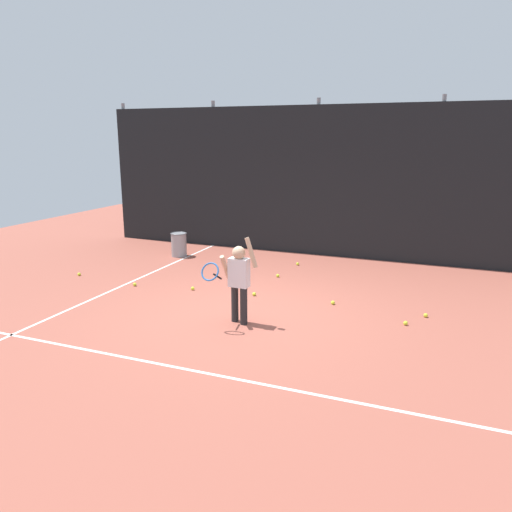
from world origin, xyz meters
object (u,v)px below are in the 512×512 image
Objects in this scene: tennis_player at (238,277)px; tennis_ball_8 at (333,303)px; ball_hopper at (179,244)px; tennis_ball_6 at (298,264)px; tennis_ball_1 at (406,323)px; tennis_ball_2 at (79,274)px; tennis_ball_0 at (135,284)px; tennis_ball_4 at (278,276)px; tennis_ball_5 at (426,315)px; tennis_ball_7 at (193,288)px; tennis_ball_3 at (254,294)px.

tennis_ball_8 is at bearing 52.32° from tennis_player.
tennis_ball_6 is (2.88, 0.23, -0.26)m from ball_hopper.
tennis_ball_1 is 1.00× the size of tennis_ball_2.
tennis_ball_6 is 2.65m from tennis_ball_8.
tennis_ball_2 is at bearing -114.52° from ball_hopper.
tennis_ball_4 is at bearing 34.41° from tennis_ball_0.
tennis_ball_5 is 1.00× the size of tennis_ball_6.
tennis_ball_4 is at bearing -16.65° from ball_hopper.
tennis_ball_6 is at bearing 85.07° from tennis_ball_4.
tennis_ball_4 is 3.20m from tennis_ball_5.
tennis_ball_8 is (1.34, -2.29, 0.00)m from tennis_ball_6.
tennis_ball_7 is at bearing 0.37° from tennis_ball_2.
tennis_ball_7 is 1.00× the size of tennis_ball_8.
tennis_ball_8 is (5.25, 0.20, 0.00)m from tennis_ball_2.
tennis_ball_1 is at bearing -2.85° from tennis_ball_2.
tennis_ball_2 is 4.08m from tennis_ball_4.
tennis_ball_0 is 5.28m from tennis_ball_5.
ball_hopper is 4.71m from tennis_ball_8.
tennis_ball_2 is 1.00× the size of tennis_ball_8.
ball_hopper is at bearing 133.98° from tennis_player.
tennis_ball_2 and tennis_ball_7 have the same top height.
ball_hopper is 2.77m from tennis_ball_7.
tennis_ball_0 is 1.00× the size of tennis_ball_4.
tennis_ball_3 is 1.20m from tennis_ball_7.
tennis_ball_0 is (0.46, -2.44, -0.26)m from ball_hopper.
tennis_ball_7 is at bearing 9.47° from tennis_ball_0.
tennis_ball_8 is at bearing 157.36° from tennis_ball_1.
tennis_ball_4 and tennis_ball_7 have the same top height.
tennis_ball_2 and tennis_ball_4 have the same top height.
tennis_ball_4 is (3.82, 1.43, 0.00)m from tennis_ball_2.
tennis_ball_7 is (2.64, 0.02, 0.00)m from tennis_ball_2.
tennis_player is 20.46× the size of tennis_ball_8.
tennis_player reaches higher than tennis_ball_4.
ball_hopper reaches higher than tennis_ball_0.
tennis_ball_5 is 1.51m from tennis_ball_8.
tennis_ball_7 is at bearing -176.09° from tennis_ball_8.
tennis_ball_0 is 1.00× the size of tennis_ball_6.
ball_hopper reaches higher than tennis_ball_3.
tennis_player is at bearing -21.08° from tennis_ball_0.
tennis_player is 1.93m from tennis_ball_8.
ball_hopper is at bearing 65.48° from tennis_ball_2.
tennis_ball_0 is 1.17m from tennis_ball_7.
tennis_ball_8 is at bearing -26.06° from ball_hopper.
ball_hopper is 8.52× the size of tennis_ball_8.
tennis_ball_0 is at bearing -6.72° from tennis_ball_2.
tennis_ball_4 and tennis_ball_5 have the same top height.
tennis_ball_0 is at bearing -145.59° from tennis_ball_4.
tennis_ball_3 and tennis_ball_7 have the same top height.
tennis_ball_6 is (-0.18, 3.67, -0.69)m from tennis_player.
tennis_player is 20.46× the size of tennis_ball_5.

